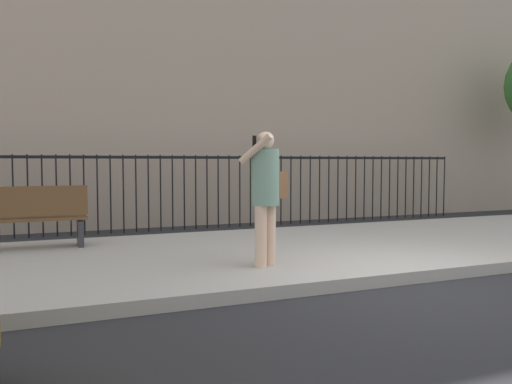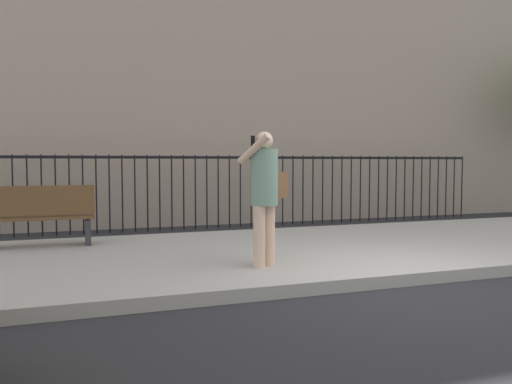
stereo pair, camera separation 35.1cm
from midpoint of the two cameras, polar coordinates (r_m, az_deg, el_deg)
name	(u,v)px [view 2 (the right image)]	position (r m, az deg, el deg)	size (l,w,h in m)	color
ground_plane	(409,287)	(6.45, 18.02, -9.89)	(60.00, 60.00, 0.00)	#28282B
sidewalk	(322,250)	(8.24, 8.51, -6.35)	(28.00, 4.40, 0.15)	#B2ADA3
building_facade	(214,22)	(14.47, -3.93, 18.19)	(28.00, 4.00, 10.33)	tan
iron_fence	(246,181)	(11.52, -0.26, 1.18)	(12.03, 0.04, 1.60)	black
pedestrian_on_phone	(266,188)	(6.46, 2.61, 0.40)	(0.72, 0.61, 1.68)	beige
street_bench	(39,215)	(8.48, -21.66, -2.36)	(1.60, 0.45, 0.95)	brown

